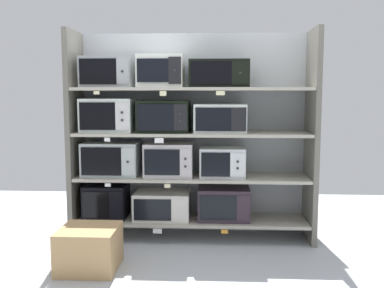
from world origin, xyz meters
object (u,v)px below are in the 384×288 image
microwave_0 (106,201)px  microwave_5 (222,162)px  microwave_4 (169,159)px  microwave_8 (220,118)px  microwave_2 (224,203)px  microwave_1 (162,205)px  microwave_9 (107,72)px  microwave_6 (109,115)px  microwave_10 (161,71)px  microwave_11 (219,74)px  microwave_7 (164,116)px  microwave_3 (112,159)px  shipping_carton (89,248)px

microwave_0 → microwave_5: (1.18, -0.00, 0.41)m
microwave_4 → microwave_8: microwave_8 is taller
microwave_2 → microwave_8: microwave_8 is taller
microwave_1 → microwave_9: 1.43m
microwave_6 → microwave_5: bearing=-0.0°
microwave_0 → microwave_10: bearing=0.0°
microwave_4 → microwave_5: bearing=-0.0°
microwave_11 → microwave_7: bearing=-180.0°
microwave_5 → microwave_8: bearing=179.9°
microwave_8 → microwave_11: 0.43m
microwave_9 → microwave_4: bearing=0.0°
microwave_0 → microwave_9: (0.04, -0.00, 1.30)m
microwave_3 → microwave_11: size_ratio=0.97×
microwave_7 → microwave_11: 0.68m
microwave_5 → microwave_11: (-0.04, -0.00, 0.86)m
microwave_1 → microwave_2: bearing=0.0°
microwave_6 → microwave_10: bearing=0.0°
microwave_6 → shipping_carton: size_ratio=1.08×
microwave_5 → microwave_10: bearing=180.0°
microwave_2 → microwave_3: 1.21m
microwave_5 → microwave_4: bearing=180.0°
microwave_11 → microwave_4: bearing=180.0°
microwave_3 → microwave_6: 0.44m
microwave_7 → shipping_carton: microwave_7 is taller
microwave_2 → microwave_8: 0.86m
microwave_1 → microwave_10: bearing=176.0°
microwave_0 → microwave_1: 0.58m
microwave_3 → microwave_8: size_ratio=1.09×
microwave_7 → microwave_10: bearing=178.9°
microwave_2 → microwave_6: 1.45m
microwave_3 → microwave_7: microwave_7 is taller
microwave_11 → microwave_10: bearing=180.0°
microwave_0 → microwave_10: 1.42m
microwave_9 → shipping_carton: 1.71m
microwave_0 → microwave_6: size_ratio=0.83×
microwave_0 → microwave_2: size_ratio=0.83×
microwave_1 → microwave_10: (-0.00, 0.00, 1.34)m
microwave_0 → microwave_5: 1.25m
microwave_7 → microwave_10: (-0.03, 0.00, 0.44)m
microwave_5 → microwave_7: 0.73m
microwave_3 → shipping_carton: bearing=-90.0°
microwave_5 → microwave_7: (-0.58, -0.00, 0.45)m
microwave_1 → microwave_6: bearing=-180.0°
microwave_1 → microwave_9: (-0.54, -0.00, 1.33)m
microwave_6 → microwave_7: microwave_6 is taller
shipping_carton → microwave_3: bearing=90.0°
microwave_11 → microwave_0: bearing=180.0°
shipping_carton → microwave_9: bearing=91.7°
microwave_0 → microwave_5: microwave_5 is taller
microwave_6 → microwave_7: size_ratio=1.01×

